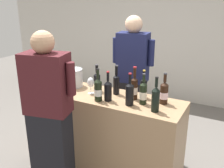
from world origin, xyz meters
TOP-DOWN VIEW (x-y plane):
  - ground_plane at (0.00, 0.00)m, footprint 12.00×12.00m
  - wall_back at (0.00, 2.60)m, footprint 8.00×0.10m
  - counter at (0.00, 0.00)m, footprint 1.84×0.55m
  - wine_bottle_0 at (0.44, 0.15)m, footprint 0.07×0.07m
  - wine_bottle_1 at (0.14, -0.11)m, footprint 0.08×0.08m
  - wine_bottle_2 at (-0.72, -0.13)m, footprint 0.09×0.09m
  - wine_bottle_3 at (0.37, 0.07)m, footprint 0.07×0.07m
  - wine_bottle_4 at (0.39, -0.10)m, footprint 0.08×0.08m
  - wine_bottle_5 at (-0.12, 0.09)m, footprint 0.08×0.08m
  - wine_bottle_6 at (0.68, 0.10)m, footprint 0.08×0.08m
  - wine_bottle_7 at (0.13, 0.10)m, footprint 0.07×0.07m
  - wine_bottle_8 at (0.50, -0.01)m, footprint 0.08×0.08m
  - wine_bottle_9 at (0.05, -0.16)m, footprint 0.08×0.08m
  - wine_bottle_10 at (0.67, -0.12)m, footprint 0.08×0.08m
  - wine_glass at (-0.13, -0.02)m, footprint 0.08×0.08m
  - ice_bucket at (-0.45, 0.08)m, footprint 0.24×0.24m
  - person_server at (0.09, 0.63)m, footprint 0.54×0.29m
  - person_guest at (-0.20, -0.63)m, footprint 0.56×0.33m

SIDE VIEW (x-z plane):
  - ground_plane at x=0.00m, z-range 0.00..0.00m
  - counter at x=0.00m, z-range 0.00..0.94m
  - person_guest at x=-0.20m, z-range -0.02..1.69m
  - person_server at x=0.09m, z-range -0.01..1.76m
  - ice_bucket at x=-0.45m, z-range 0.94..1.16m
  - wine_bottle_5 at x=-0.12m, z-range 0.90..1.21m
  - wine_bottle_0 at x=0.44m, z-range 0.90..1.21m
  - wine_bottle_8 at x=0.50m, z-range 0.90..1.22m
  - wine_bottle_6 at x=0.68m, z-range 0.90..1.22m
  - wine_bottle_1 at x=0.14m, z-range 0.90..1.22m
  - wine_bottle_2 at x=-0.72m, z-range 0.89..1.24m
  - wine_glass at x=-0.13m, z-range 0.97..1.16m
  - wine_bottle_9 at x=0.05m, z-range 0.89..1.24m
  - wine_bottle_4 at x=0.39m, z-range 0.90..1.23m
  - wine_bottle_7 at x=0.13m, z-range 0.90..1.24m
  - wine_bottle_3 at x=0.37m, z-range 0.89..1.25m
  - wine_bottle_10 at x=0.67m, z-range 0.90..1.25m
  - wall_back at x=0.00m, z-range 0.00..2.80m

